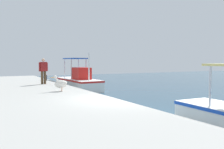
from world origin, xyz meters
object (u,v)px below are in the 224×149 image
(fishing_boat_nearest, at_px, (78,82))
(mooring_bollard_nearest, at_px, (46,78))
(pelican, at_px, (61,83))
(fisherman_standing, at_px, (43,70))

(fishing_boat_nearest, bearing_deg, mooring_bollard_nearest, -101.64)
(pelican, relative_size, fisherman_standing, 0.55)
(fishing_boat_nearest, relative_size, mooring_bollard_nearest, 12.77)
(fisherman_standing, height_order, mooring_bollard_nearest, fisherman_standing)
(fishing_boat_nearest, bearing_deg, pelican, -27.79)
(pelican, bearing_deg, fisherman_standing, 179.14)
(fishing_boat_nearest, bearing_deg, fisherman_standing, -56.07)
(fishing_boat_nearest, distance_m, mooring_bollard_nearest, 2.64)
(fishing_boat_nearest, distance_m, pelican, 7.37)
(fishing_boat_nearest, relative_size, pelican, 6.25)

